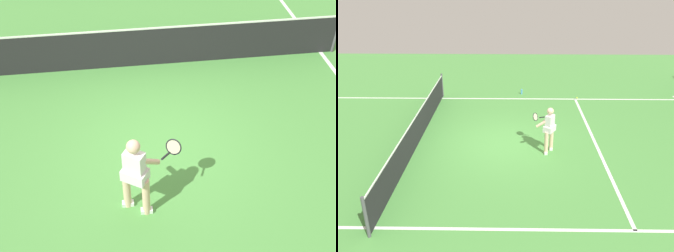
# 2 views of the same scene
# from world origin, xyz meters

# --- Properties ---
(ground_plane) EXTENTS (26.89, 26.89, 0.00)m
(ground_plane) POSITION_xyz_m (0.00, 0.00, 0.00)
(ground_plane) COLOR #4C9342
(service_line_marking) EXTENTS (8.99, 0.10, 0.01)m
(service_line_marking) POSITION_xyz_m (0.00, -3.16, 0.00)
(service_line_marking) COLOR white
(service_line_marking) RESTS_ON ground
(sideline_left_marking) EXTENTS (0.10, 18.68, 0.01)m
(sideline_left_marking) POSITION_xyz_m (-4.50, 0.00, 0.00)
(sideline_left_marking) COLOR white
(sideline_left_marking) RESTS_ON ground
(sideline_right_marking) EXTENTS (0.10, 18.68, 0.01)m
(sideline_right_marking) POSITION_xyz_m (4.50, 0.00, 0.00)
(sideline_right_marking) COLOR white
(sideline_right_marking) RESTS_ON ground
(court_net) EXTENTS (9.67, 0.08, 1.09)m
(court_net) POSITION_xyz_m (0.00, 2.99, 0.51)
(court_net) COLOR #4C4C51
(court_net) RESTS_ON ground
(tennis_player) EXTENTS (1.08, 0.77, 1.55)m
(tennis_player) POSITION_xyz_m (-0.58, -1.45, 0.85)
(tennis_player) COLOR beige
(tennis_player) RESTS_ON ground
(tennis_ball_near) EXTENTS (0.07, 0.07, 0.07)m
(tennis_ball_near) POSITION_xyz_m (4.59, -3.25, 0.03)
(tennis_ball_near) COLOR #D1E533
(tennis_ball_near) RESTS_ON ground
(water_bottle) EXTENTS (0.07, 0.07, 0.24)m
(water_bottle) POSITION_xyz_m (5.17, -0.71, 0.12)
(water_bottle) COLOR #4C9EE5
(water_bottle) RESTS_ON ground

